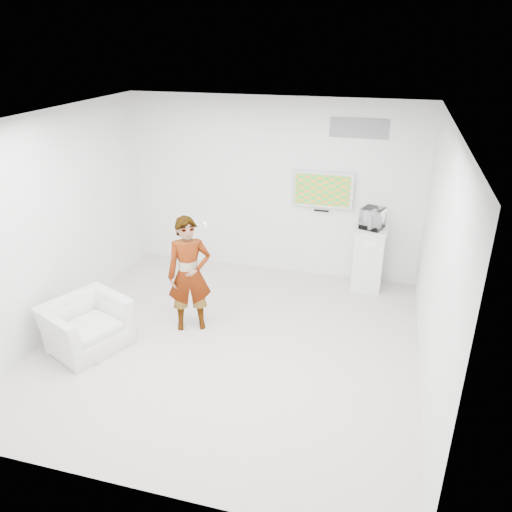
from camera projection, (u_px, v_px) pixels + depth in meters
name	position (u px, v px, depth m)	size (l,w,h in m)	color
room	(226.00, 243.00, 6.22)	(5.01, 5.01, 3.00)	beige
tv	(323.00, 190.00, 8.15)	(1.00, 0.08, 0.60)	silver
logo_decal	(359.00, 128.00, 7.66)	(0.90, 0.02, 0.30)	slate
person	(189.00, 275.00, 6.90)	(0.61, 0.40, 1.67)	silver
armchair	(86.00, 325.00, 6.67)	(1.00, 0.88, 0.65)	silver
pedestal	(369.00, 258.00, 8.13)	(0.52, 0.52, 1.06)	silver
floor_uplight	(360.00, 275.00, 8.45)	(0.19, 0.19, 0.29)	white
vitrine	(373.00, 218.00, 7.84)	(0.33, 0.33, 0.33)	silver
console	(372.00, 222.00, 7.87)	(0.05, 0.16, 0.21)	silver
wii_remote	(205.00, 225.00, 6.79)	(0.04, 0.15, 0.04)	silver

